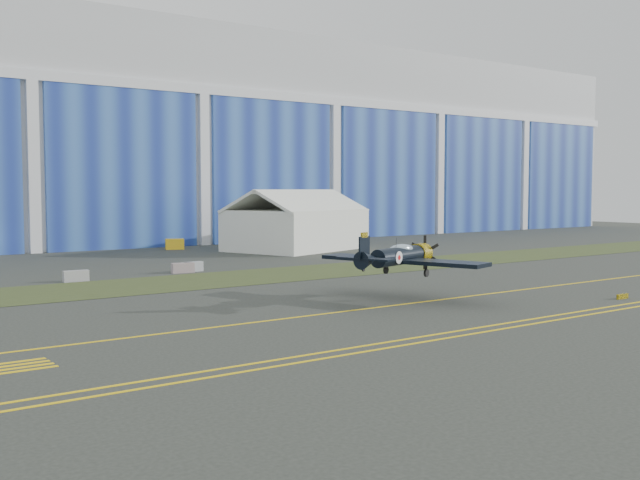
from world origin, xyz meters
TOP-DOWN VIEW (x-y plane):
  - ground at (0.00, 0.00)m, footprint 260.00×260.00m
  - grass_median at (0.00, 14.00)m, footprint 260.00×10.00m
  - taxiway_centreline at (0.00, -5.00)m, footprint 200.00×0.20m
  - edge_line_near at (0.00, -14.50)m, footprint 80.00×0.20m
  - edge_line_far at (0.00, -13.50)m, footprint 80.00×0.20m
  - guard_board_right at (22.00, -12.00)m, footprint 1.20×0.15m
  - warbird at (9.58, -3.07)m, footprint 13.12×14.47m
  - tent at (27.51, 35.54)m, footprint 18.96×16.27m
  - tug at (15.56, 44.82)m, footprint 2.57×2.07m
  - barrier_a at (-4.96, 19.51)m, footprint 2.03×0.71m
  - barrier_b at (4.80, 20.16)m, footprint 2.06×0.86m
  - barrier_c at (5.91, 20.51)m, footprint 2.06×0.88m

SIDE VIEW (x-z plane):
  - ground at x=0.00m, z-range 0.00..0.00m
  - taxiway_centreline at x=0.00m, z-range 0.00..0.02m
  - edge_line_near at x=0.00m, z-range 0.00..0.02m
  - edge_line_far at x=0.00m, z-range 0.00..0.02m
  - grass_median at x=0.00m, z-range 0.01..0.03m
  - guard_board_right at x=22.00m, z-range 0.00..0.35m
  - barrier_a at x=-4.96m, z-range 0.00..0.90m
  - barrier_b at x=4.80m, z-range 0.00..0.90m
  - barrier_c at x=5.91m, z-range 0.00..0.90m
  - tug at x=15.56m, z-range 0.00..1.30m
  - warbird at x=9.58m, z-range 1.15..4.72m
  - tent at x=27.51m, z-range 0.00..7.45m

